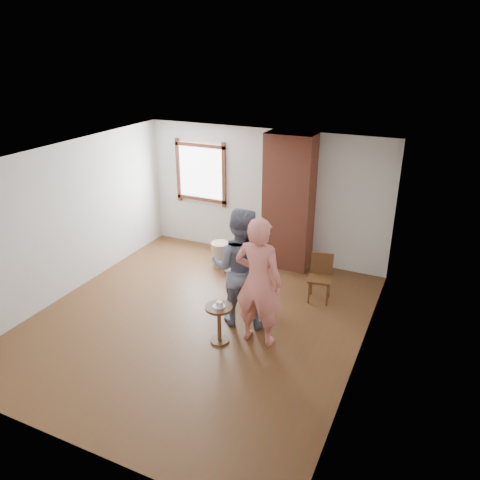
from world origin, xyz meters
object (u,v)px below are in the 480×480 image
object	(u,v)px
dining_chair_right	(321,275)
man	(240,267)
stoneware_crock	(220,254)
person_pink	(258,282)
dining_chair_left	(242,268)
side_table	(219,318)

from	to	relation	value
dining_chair_right	man	bearing A→B (deg)	-136.86
stoneware_crock	man	size ratio (longest dim) A/B	0.25
dining_chair_right	person_pink	xyz separation A→B (m)	(-0.49, -1.58, 0.52)
stoneware_crock	person_pink	world-z (taller)	person_pink
dining_chair_left	person_pink	distance (m)	1.58
man	person_pink	world-z (taller)	person_pink
dining_chair_left	side_table	distance (m)	1.56
side_table	man	distance (m)	0.83
stoneware_crock	man	bearing A→B (deg)	-54.52
dining_chair_right	side_table	bearing A→B (deg)	-127.09
dining_chair_left	person_pink	xyz separation A→B (m)	(0.82, -1.25, 0.52)
dining_chair_right	person_pink	distance (m)	1.73
stoneware_crock	dining_chair_right	xyz separation A→B (m)	(2.14, -0.45, 0.22)
dining_chair_left	dining_chair_right	distance (m)	1.35
dining_chair_right	dining_chair_left	bearing A→B (deg)	-175.00
person_pink	dining_chair_left	bearing A→B (deg)	-57.27
stoneware_crock	dining_chair_left	bearing A→B (deg)	-43.38
dining_chair_right	side_table	distance (m)	2.10
dining_chair_right	man	xyz separation A→B (m)	(-0.95, -1.22, 0.49)
man	side_table	bearing A→B (deg)	75.10
dining_chair_left	man	world-z (taller)	man
man	stoneware_crock	bearing A→B (deg)	-66.03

